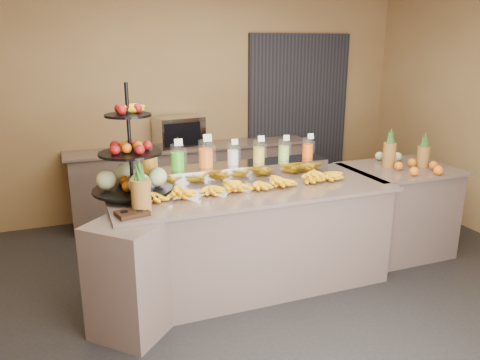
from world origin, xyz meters
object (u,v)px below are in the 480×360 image
fruit_stand (137,168)px  oven_warmer (179,132)px  pitcher_tray (233,172)px  condiment_caddy (132,213)px  banana_heap (248,182)px  right_fruit_pile (411,162)px

fruit_stand → oven_warmer: 1.97m
pitcher_tray → condiment_caddy: size_ratio=8.21×
banana_heap → oven_warmer: bearing=93.4°
banana_heap → right_fruit_pile: 1.80m
right_fruit_pile → oven_warmer: size_ratio=0.85×
fruit_stand → oven_warmer: fruit_stand is taller
fruit_stand → right_fruit_pile: bearing=-11.1°
condiment_caddy → oven_warmer: size_ratio=0.40×
pitcher_tray → fruit_stand: bearing=-171.4°
pitcher_tray → right_fruit_pile: 1.84m
oven_warmer → right_fruit_pile: bearing=-52.7°
pitcher_tray → condiment_caddy: (-1.02, -0.63, -0.06)m
oven_warmer → banana_heap: bearing=-93.9°
banana_heap → fruit_stand: fruit_stand is taller
pitcher_tray → right_fruit_pile: bearing=-8.7°
right_fruit_pile → oven_warmer: 2.74m
oven_warmer → pitcher_tray: bearing=-93.9°
condiment_caddy → oven_warmer: bearing=68.1°
right_fruit_pile → condiment_caddy: bearing=-173.0°
pitcher_tray → condiment_caddy: 1.20m
banana_heap → condiment_caddy: size_ratio=8.16×
pitcher_tray → fruit_stand: fruit_stand is taller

